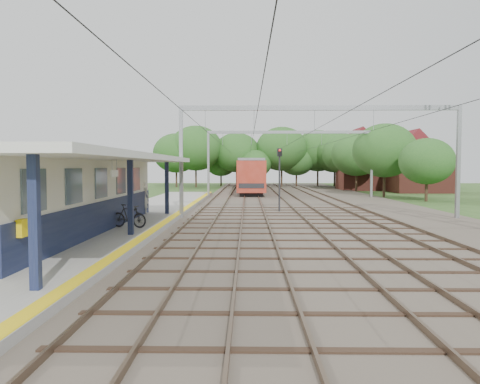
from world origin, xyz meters
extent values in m
plane|color=#2D4C1E|center=(0.00, 0.00, 0.00)|extent=(160.00, 160.00, 0.00)
cube|color=#473D33|center=(4.00, 30.00, 0.05)|extent=(18.00, 90.00, 0.10)
cube|color=gray|center=(-7.50, 14.00, 0.17)|extent=(5.00, 52.00, 0.35)
cube|color=yellow|center=(-5.25, 14.00, 0.35)|extent=(0.45, 52.00, 0.01)
cube|color=beige|center=(-8.90, 7.00, 2.05)|extent=(3.20, 18.00, 3.40)
cube|color=#121A3A|center=(-7.28, 7.00, 1.05)|extent=(0.06, 18.00, 1.40)
cube|color=slate|center=(-7.27, 7.00, 2.55)|extent=(0.05, 16.00, 1.30)
cube|color=yellow|center=(-7.18, -1.00, 1.55)|extent=(0.18, 0.38, 0.50)
cube|color=#121A3A|center=(-5.90, -3.00, 1.95)|extent=(0.22, 0.22, 3.20)
cube|color=#121A3A|center=(-5.90, 6.00, 1.95)|extent=(0.22, 0.22, 3.20)
cube|color=#121A3A|center=(-5.90, 15.00, 1.95)|extent=(0.22, 0.22, 3.20)
cube|color=silver|center=(-7.80, 6.00, 3.67)|extent=(6.40, 20.00, 0.24)
cube|color=white|center=(-6.00, 4.00, 3.00)|extent=(0.06, 0.85, 0.26)
cube|color=brown|center=(-4.22, 30.00, 0.17)|extent=(0.07, 88.00, 0.15)
cube|color=brown|center=(-2.78, 30.00, 0.17)|extent=(0.07, 88.00, 0.15)
cube|color=brown|center=(-1.22, 30.00, 0.17)|extent=(0.07, 88.00, 0.15)
cube|color=brown|center=(0.22, 30.00, 0.17)|extent=(0.07, 88.00, 0.15)
cube|color=brown|center=(2.48, 30.00, 0.17)|extent=(0.07, 88.00, 0.15)
cube|color=brown|center=(3.92, 30.00, 0.17)|extent=(0.07, 88.00, 0.15)
cube|color=brown|center=(6.08, 30.00, 0.17)|extent=(0.07, 88.00, 0.15)
cube|color=brown|center=(7.52, 30.00, 0.17)|extent=(0.07, 88.00, 0.15)
cube|color=gray|center=(-5.00, 15.00, 3.50)|extent=(0.22, 0.22, 7.00)
cube|color=gray|center=(12.00, 15.00, 3.50)|extent=(0.22, 0.22, 7.00)
cube|color=gray|center=(3.50, 15.00, 6.85)|extent=(17.00, 0.20, 0.30)
cube|color=gray|center=(-5.00, 35.00, 3.50)|extent=(0.22, 0.22, 7.00)
cube|color=gray|center=(12.00, 35.00, 3.50)|extent=(0.22, 0.22, 7.00)
cube|color=gray|center=(3.50, 35.00, 6.85)|extent=(17.00, 0.20, 0.30)
cylinder|color=black|center=(-3.50, 30.00, 5.50)|extent=(0.02, 88.00, 0.02)
cylinder|color=black|center=(-0.50, 30.00, 5.50)|extent=(0.02, 88.00, 0.02)
cylinder|color=black|center=(3.20, 30.00, 5.50)|extent=(0.02, 88.00, 0.02)
cylinder|color=black|center=(6.80, 30.00, 5.50)|extent=(0.02, 88.00, 0.02)
cylinder|color=#382619|center=(-10.00, 61.00, 1.44)|extent=(0.28, 0.28, 2.88)
ellipsoid|color=#1B4D1C|center=(-10.00, 61.00, 4.96)|extent=(6.72, 6.72, 5.76)
cylinder|color=#382619|center=(-4.00, 63.00, 1.26)|extent=(0.28, 0.28, 2.52)
ellipsoid|color=#1B4D1C|center=(-4.00, 63.00, 4.34)|extent=(5.88, 5.88, 5.04)
cylinder|color=#382619|center=(2.00, 60.00, 1.62)|extent=(0.28, 0.28, 3.24)
ellipsoid|color=#1B4D1C|center=(2.00, 60.00, 5.58)|extent=(7.56, 7.56, 6.48)
cylinder|color=#382619|center=(8.00, 62.00, 1.35)|extent=(0.28, 0.28, 2.70)
ellipsoid|color=#1B4D1C|center=(8.00, 62.00, 4.65)|extent=(6.30, 6.30, 5.40)
cylinder|color=#382619|center=(14.50, 38.00, 1.26)|extent=(0.28, 0.28, 2.52)
ellipsoid|color=#1B4D1C|center=(14.50, 38.00, 4.34)|extent=(5.88, 5.88, 5.04)
cylinder|color=#382619|center=(15.00, 54.00, 1.44)|extent=(0.28, 0.28, 2.88)
ellipsoid|color=#1B4D1C|center=(15.00, 54.00, 4.96)|extent=(6.72, 6.72, 5.76)
cube|color=brown|center=(21.00, 46.00, 2.25)|extent=(7.00, 6.00, 4.50)
cube|color=maroon|center=(21.00, 46.00, 5.40)|extent=(4.99, 6.12, 4.99)
cube|color=brown|center=(16.00, 52.00, 2.50)|extent=(8.00, 6.00, 5.00)
cube|color=maroon|center=(16.00, 52.00, 5.90)|extent=(5.52, 6.12, 5.52)
imported|color=beige|center=(-7.39, 15.00, 1.37)|extent=(0.82, 0.60, 2.05)
imported|color=black|center=(-6.56, 8.28, 0.91)|extent=(1.92, 1.06, 1.11)
cube|color=black|center=(-0.50, 43.73, 0.32)|extent=(2.46, 17.53, 0.44)
cube|color=maroon|center=(-0.50, 43.73, 2.23)|extent=(3.07, 19.05, 3.36)
cube|color=black|center=(-0.50, 43.73, 2.59)|extent=(3.11, 17.53, 0.95)
cube|color=slate|center=(-0.50, 43.73, 4.03)|extent=(2.82, 19.05, 0.28)
cube|color=black|center=(-0.50, 63.38, 0.32)|extent=(2.46, 17.53, 0.44)
cube|color=maroon|center=(-0.50, 63.38, 2.23)|extent=(3.07, 19.05, 3.36)
cube|color=black|center=(-0.50, 63.38, 2.59)|extent=(3.11, 17.53, 0.95)
cube|color=slate|center=(-0.50, 63.38, 4.03)|extent=(2.82, 19.05, 0.28)
cylinder|color=black|center=(1.35, 19.12, 2.08)|extent=(0.16, 0.16, 4.17)
cube|color=black|center=(1.35, 19.12, 4.27)|extent=(0.36, 0.30, 0.57)
sphere|color=red|center=(1.35, 19.02, 4.42)|extent=(0.15, 0.15, 0.15)
camera|label=1|loc=(-0.89, -13.84, 3.26)|focal=35.00mm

